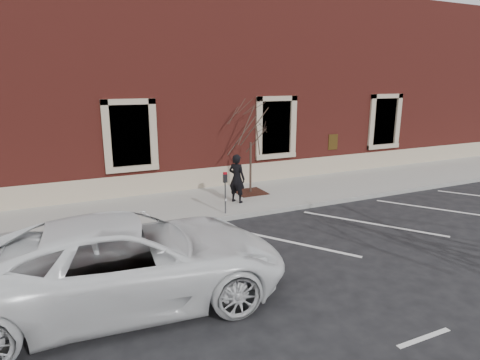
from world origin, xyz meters
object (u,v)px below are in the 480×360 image
man (237,178)px  parking_meter (225,185)px  white_truck (128,261)px  sapling (251,128)px

man → parking_meter: (-0.85, -0.98, 0.09)m
parking_meter → white_truck: 5.34m
parking_meter → white_truck: white_truck is taller
sapling → white_truck: 8.14m
man → parking_meter: 1.30m
parking_meter → sapling: bearing=66.4°
sapling → white_truck: (-5.53, -5.72, -1.73)m
parking_meter → white_truck: size_ratio=0.22×
man → sapling: (0.98, 0.90, 1.61)m
white_truck → sapling: bearing=-39.7°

